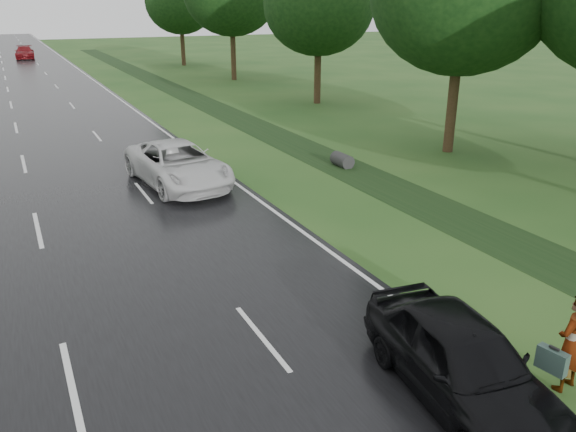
{
  "coord_description": "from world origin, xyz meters",
  "views": [
    {
      "loc": [
        -0.23,
        -8.63,
        6.11
      ],
      "look_at": [
        5.46,
        2.78,
        1.3
      ],
      "focal_mm": 35.0,
      "sensor_mm": 36.0,
      "label": 1
    }
  ],
  "objects": [
    {
      "name": "edge_stripe_east",
      "position": [
        6.75,
        45.0,
        0.04
      ],
      "size": [
        0.12,
        180.0,
        0.01
      ],
      "primitive_type": "cube",
      "color": "silver",
      "rests_on": "road"
    },
    {
      "name": "dark_sedan",
      "position": [
        5.67,
        -3.07,
        0.76
      ],
      "size": [
        2.25,
        4.42,
        1.44
      ],
      "primitive_type": "imported",
      "rotation": [
        0.0,
        0.0,
        -0.13
      ],
      "color": "black",
      "rests_on": "road"
    },
    {
      "name": "white_pickup",
      "position": [
        4.89,
        10.43,
        0.79
      ],
      "size": [
        3.01,
        5.61,
        1.5
      ],
      "primitive_type": "imported",
      "rotation": [
        0.0,
        0.0,
        0.1
      ],
      "color": "silver",
      "rests_on": "road"
    },
    {
      "name": "tree_east_f",
      "position": [
        17.5,
        52.0,
        6.37
      ],
      "size": [
        7.2,
        7.2,
        9.62
      ],
      "color": "#362916",
      "rests_on": "ground"
    },
    {
      "name": "far_car_red",
      "position": [
        2.64,
        67.64,
        0.77
      ],
      "size": [
        2.36,
        5.16,
        1.46
      ],
      "primitive_type": "imported",
      "rotation": [
        0.0,
        0.0,
        -0.06
      ],
      "color": "maroon",
      "rests_on": "road"
    },
    {
      "name": "ground",
      "position": [
        0.0,
        0.0,
        0.0
      ],
      "size": [
        220.0,
        220.0,
        0.0
      ],
      "primitive_type": "plane",
      "color": "#224A1A",
      "rests_on": "ground"
    },
    {
      "name": "road",
      "position": [
        0.0,
        45.0,
        0.02
      ],
      "size": [
        14.0,
        180.0,
        0.04
      ],
      "primitive_type": "cube",
      "color": "black",
      "rests_on": "ground"
    },
    {
      "name": "drainage_ditch",
      "position": [
        11.5,
        18.71,
        0.04
      ],
      "size": [
        2.2,
        120.0,
        0.56
      ],
      "color": "black",
      "rests_on": "ground"
    },
    {
      "name": "tree_east_c",
      "position": [
        18.2,
        24.0,
        6.14
      ],
      "size": [
        7.0,
        7.0,
        9.29
      ],
      "color": "#362916",
      "rests_on": "ground"
    },
    {
      "name": "center_line",
      "position": [
        0.0,
        45.0,
        0.04
      ],
      "size": [
        0.12,
        180.0,
        0.01
      ],
      "primitive_type": "cube",
      "color": "silver",
      "rests_on": "road"
    },
    {
      "name": "pedestrian",
      "position": [
        7.48,
        -3.66,
        0.92
      ],
      "size": [
        0.88,
        0.68,
        1.78
      ],
      "rotation": [
        0.0,
        0.0,
        3.33
      ],
      "color": "#A5998C",
      "rests_on": "ground"
    }
  ]
}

